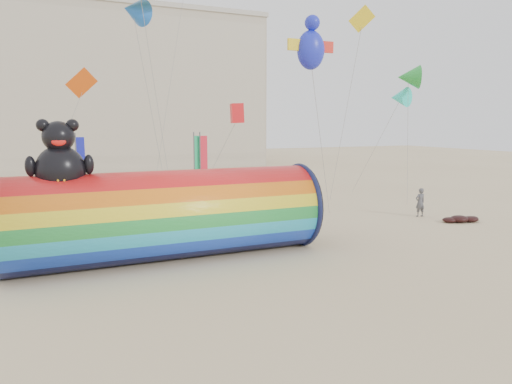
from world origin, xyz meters
name	(u,v)px	position (x,y,z in m)	size (l,w,h in m)	color
ground	(259,246)	(0.00, 0.00, 0.00)	(160.00, 160.00, 0.00)	#CCB58C
hotel_building	(26,88)	(-12.00, 45.95, 10.31)	(60.40, 15.40, 20.60)	#B7AD99
windsock_assembly	(168,213)	(-4.40, -0.22, 2.03)	(13.25, 4.03, 6.11)	red
kite_handler	(420,202)	(12.22, 2.46, 0.91)	(0.67, 0.44, 1.83)	#4B4C52
fabric_bundle	(461,219)	(13.39, 0.24, 0.17)	(2.62, 1.35, 0.41)	black
festival_banners	(163,166)	(-1.29, 15.49, 2.64)	(9.79, 0.35, 5.20)	#59595E
flying_kites	(212,12)	(-0.72, 4.55, 11.66)	(30.73, 11.36, 10.32)	#FDA30D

